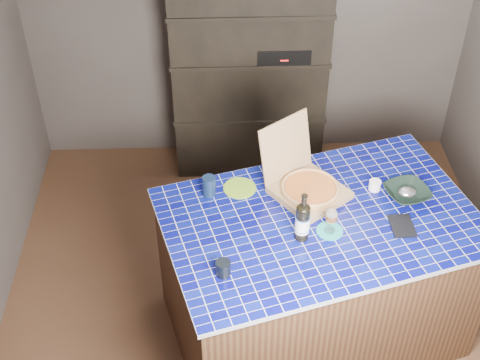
{
  "coord_description": "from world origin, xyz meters",
  "views": [
    {
      "loc": [
        -0.25,
        -3.03,
        3.63
      ],
      "look_at": [
        -0.13,
        0.0,
        1.07
      ],
      "focal_mm": 50.0,
      "sensor_mm": 36.0,
      "label": 1
    }
  ],
  "objects_px": {
    "mead_bottle": "(303,221)",
    "dvd_case": "(402,226)",
    "wine_glass": "(331,216)",
    "bowl": "(407,193)",
    "kitchen_island": "(315,276)",
    "pizza_box": "(307,186)"
  },
  "relations": [
    {
      "from": "pizza_box",
      "to": "wine_glass",
      "type": "xyz_separation_m",
      "value": [
        0.09,
        -0.33,
        0.06
      ]
    },
    {
      "from": "kitchen_island",
      "to": "wine_glass",
      "type": "xyz_separation_m",
      "value": [
        0.03,
        -0.11,
        0.61
      ]
    },
    {
      "from": "kitchen_island",
      "to": "pizza_box",
      "type": "relative_size",
      "value": 3.45
    },
    {
      "from": "kitchen_island",
      "to": "bowl",
      "type": "distance_m",
      "value": 0.76
    },
    {
      "from": "wine_glass",
      "to": "bowl",
      "type": "bearing_deg",
      "value": 28.64
    },
    {
      "from": "wine_glass",
      "to": "bowl",
      "type": "distance_m",
      "value": 0.57
    },
    {
      "from": "pizza_box",
      "to": "bowl",
      "type": "bearing_deg",
      "value": -42.6
    },
    {
      "from": "wine_glass",
      "to": "dvd_case",
      "type": "bearing_deg",
      "value": 2.86
    },
    {
      "from": "pizza_box",
      "to": "bowl",
      "type": "xyz_separation_m",
      "value": [
        0.59,
        -0.06,
        -0.03
      ]
    },
    {
      "from": "mead_bottle",
      "to": "wine_glass",
      "type": "bearing_deg",
      "value": 13.82
    },
    {
      "from": "wine_glass",
      "to": "bowl",
      "type": "relative_size",
      "value": 0.63
    },
    {
      "from": "kitchen_island",
      "to": "pizza_box",
      "type": "bearing_deg",
      "value": 88.86
    },
    {
      "from": "bowl",
      "to": "wine_glass",
      "type": "bearing_deg",
      "value": -151.36
    },
    {
      "from": "wine_glass",
      "to": "dvd_case",
      "type": "relative_size",
      "value": 0.89
    },
    {
      "from": "wine_glass",
      "to": "dvd_case",
      "type": "height_order",
      "value": "wine_glass"
    },
    {
      "from": "kitchen_island",
      "to": "mead_bottle",
      "type": "distance_m",
      "value": 0.65
    },
    {
      "from": "dvd_case",
      "to": "wine_glass",
      "type": "bearing_deg",
      "value": -179.37
    },
    {
      "from": "pizza_box",
      "to": "kitchen_island",
      "type": "bearing_deg",
      "value": -111.94
    },
    {
      "from": "mead_bottle",
      "to": "wine_glass",
      "type": "height_order",
      "value": "mead_bottle"
    },
    {
      "from": "bowl",
      "to": "dvd_case",
      "type": "bearing_deg",
      "value": -108.2
    },
    {
      "from": "bowl",
      "to": "kitchen_island",
      "type": "bearing_deg",
      "value": -162.8
    },
    {
      "from": "mead_bottle",
      "to": "dvd_case",
      "type": "xyz_separation_m",
      "value": [
        0.58,
        0.06,
        -0.12
      ]
    }
  ]
}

